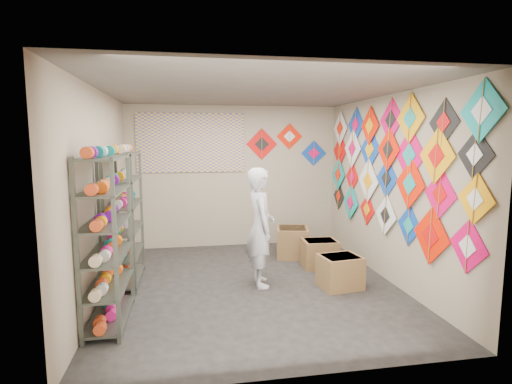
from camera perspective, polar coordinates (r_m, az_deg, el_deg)
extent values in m
plane|color=black|center=(5.83, -0.47, -13.18)|extent=(4.50, 4.50, 0.00)
plane|color=tan|center=(7.72, -3.22, 2.21)|extent=(4.00, 0.00, 4.00)
plane|color=tan|center=(3.33, 5.87, -4.81)|extent=(4.00, 0.00, 4.00)
plane|color=tan|center=(5.54, -21.35, -0.37)|extent=(0.00, 4.50, 4.50)
plane|color=tan|center=(6.15, 18.23, 0.50)|extent=(0.00, 4.50, 4.50)
plane|color=#6C655B|center=(5.49, -0.51, 14.20)|extent=(4.50, 4.50, 0.00)
cube|color=#4C5147|center=(4.75, -20.53, -6.48)|extent=(0.40, 1.10, 1.90)
cube|color=#4C5147|center=(6.00, -18.27, -3.53)|extent=(0.40, 1.10, 1.90)
cylinder|color=#F41A85|center=(4.27, -21.76, -6.77)|extent=(0.12, 0.10, 0.12)
cylinder|color=#FF5C0C|center=(4.45, -21.26, -6.17)|extent=(0.12, 0.10, 0.12)
cylinder|color=#FF9A05|center=(4.64, -20.80, -5.62)|extent=(0.12, 0.10, 0.12)
cylinder|color=silver|center=(4.82, -20.37, -5.12)|extent=(0.12, 0.10, 0.12)
cylinder|color=#DF471D|center=(5.00, -19.98, -4.64)|extent=(0.12, 0.10, 0.12)
cylinder|color=#720D95|center=(5.19, -19.61, -4.21)|extent=(0.12, 0.10, 0.12)
cylinder|color=#D8BC8C|center=(5.52, -19.02, -3.50)|extent=(0.12, 0.10, 0.12)
cylinder|color=#118780|center=(5.71, -18.72, -3.14)|extent=(0.12, 0.10, 0.12)
cylinder|color=#F41A85|center=(5.89, -18.44, -2.80)|extent=(0.12, 0.10, 0.12)
cylinder|color=#FF5C0C|center=(6.08, -18.17, -2.48)|extent=(0.12, 0.10, 0.12)
cylinder|color=#FF9A05|center=(6.27, -17.93, -2.18)|extent=(0.12, 0.10, 0.12)
cylinder|color=silver|center=(6.45, -17.69, -1.90)|extent=(0.12, 0.10, 0.12)
cube|color=#E50759|center=(4.75, 28.04, -6.89)|extent=(0.01, 0.59, 0.59)
cube|color=#FF1B01|center=(5.23, 23.71, -5.75)|extent=(0.02, 0.72, 0.72)
cube|color=#0F42AD|center=(5.66, 21.01, -4.47)|extent=(0.02, 0.55, 0.55)
cube|color=white|center=(6.15, 18.02, -3.18)|extent=(0.03, 0.61, 0.61)
cube|color=red|center=(6.73, 15.59, -2.40)|extent=(0.01, 0.52, 0.52)
cube|color=#11A2A0|center=(7.29, 13.35, -1.45)|extent=(0.04, 0.64, 0.64)
cube|color=black|center=(7.84, 11.75, -0.57)|extent=(0.02, 0.52, 0.52)
cube|color=#FFA90A|center=(4.58, 28.88, -0.90)|extent=(0.03, 0.54, 0.54)
cube|color=#E50759|center=(5.07, 24.80, -0.30)|extent=(0.03, 0.60, 0.60)
cube|color=#FF1B01|center=(5.56, 21.13, 1.10)|extent=(0.03, 0.68, 0.68)
cube|color=#0F42AD|center=(6.13, 18.18, 1.88)|extent=(0.02, 0.60, 0.60)
cube|color=white|center=(6.63, 15.71, 1.56)|extent=(0.01, 0.71, 0.71)
cube|color=red|center=(7.25, 13.56, 2.08)|extent=(0.02, 0.53, 0.53)
cube|color=#11A2A0|center=(7.81, 11.65, 2.49)|extent=(0.02, 0.64, 0.64)
cube|color=black|center=(4.61, 28.85, 4.72)|extent=(0.02, 0.54, 0.54)
cube|color=#FFA90A|center=(5.09, 24.40, 4.76)|extent=(0.03, 0.68, 0.68)
cube|color=#E50759|center=(5.61, 21.09, 4.97)|extent=(0.01, 0.71, 0.71)
cube|color=#FF1B01|center=(6.06, 18.37, 5.80)|extent=(0.02, 0.63, 0.63)
cube|color=#0F42AD|center=(6.62, 15.96, 5.92)|extent=(0.04, 0.68, 0.68)
cube|color=white|center=(7.20, 13.62, 6.05)|extent=(0.02, 0.68, 0.68)
cube|color=red|center=(7.77, 11.92, 5.84)|extent=(0.04, 0.65, 0.65)
cube|color=#11A2A0|center=(4.55, 29.60, 10.08)|extent=(0.03, 0.64, 0.64)
cube|color=black|center=(5.04, 25.26, 9.01)|extent=(0.02, 0.55, 0.55)
cube|color=#FFA90A|center=(5.60, 21.16, 9.81)|extent=(0.01, 0.65, 0.65)
cube|color=#E50759|center=(6.07, 18.71, 9.75)|extent=(0.04, 0.64, 0.64)
cube|color=#FF1B01|center=(6.61, 15.95, 9.10)|extent=(0.02, 0.61, 0.61)
cube|color=#0F42AD|center=(7.15, 14.06, 9.34)|extent=(0.03, 0.63, 0.63)
cube|color=white|center=(7.74, 11.94, 8.90)|extent=(0.01, 0.66, 0.66)
cube|color=red|center=(7.76, 0.82, 6.86)|extent=(0.61, 0.02, 0.61)
cube|color=#FF1B01|center=(7.88, 4.80, 7.92)|extent=(0.51, 0.02, 0.51)
cube|color=#0F42AD|center=(8.02, 8.24, 5.50)|extent=(0.51, 0.02, 0.51)
cube|color=#6C4CA5|center=(7.61, -9.28, 6.95)|extent=(2.00, 0.01, 1.10)
imported|color=silver|center=(5.63, 0.62, -5.03)|extent=(0.62, 0.42, 1.68)
cube|color=brown|center=(5.80, 11.91, -11.09)|extent=(0.60, 0.52, 0.45)
cube|color=brown|center=(6.63, 9.09, -8.68)|extent=(0.57, 0.48, 0.45)
cube|color=brown|center=(7.14, 5.20, -7.13)|extent=(0.66, 0.70, 0.52)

